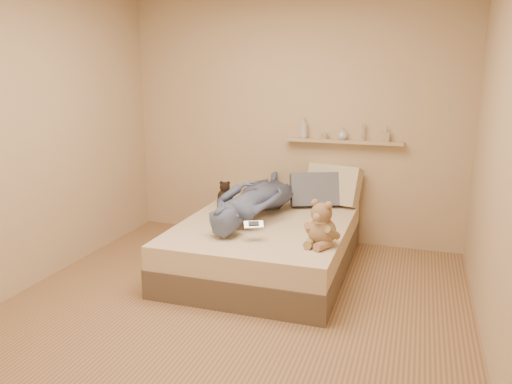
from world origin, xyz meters
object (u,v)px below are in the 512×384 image
(dark_plush, at_px, (225,194))
(pillow_cream, at_px, (333,185))
(game_console, at_px, (254,225))
(pillow_grey, at_px, (315,190))
(wall_shelf, at_px, (343,141))
(bed, at_px, (265,245))
(person, at_px, (256,198))
(teddy_bear, at_px, (321,227))

(dark_plush, bearing_deg, pillow_cream, 18.45)
(game_console, relative_size, dark_plush, 0.69)
(pillow_grey, height_order, wall_shelf, wall_shelf)
(bed, relative_size, game_console, 11.08)
(pillow_grey, bearing_deg, bed, -114.64)
(bed, relative_size, dark_plush, 7.68)
(game_console, bearing_deg, person, 106.78)
(pillow_grey, relative_size, person, 0.33)
(person, bearing_deg, bed, 143.23)
(game_console, xyz_separation_m, wall_shelf, (0.49, 1.44, 0.51))
(person, bearing_deg, pillow_grey, -122.28)
(bed, distance_m, dark_plush, 0.83)
(bed, bearing_deg, dark_plush, 141.06)
(teddy_bear, distance_m, person, 0.95)
(teddy_bear, height_order, pillow_cream, pillow_cream)
(bed, relative_size, teddy_bear, 5.04)
(bed, distance_m, person, 0.45)
(bed, height_order, wall_shelf, wall_shelf)
(teddy_bear, height_order, pillow_grey, teddy_bear)
(bed, relative_size, pillow_grey, 3.80)
(dark_plush, relative_size, wall_shelf, 0.21)
(game_console, xyz_separation_m, person, (-0.20, 0.66, 0.04))
(teddy_bear, xyz_separation_m, person, (-0.74, 0.59, 0.03))
(teddy_bear, xyz_separation_m, pillow_cream, (-0.13, 1.29, 0.04))
(dark_plush, height_order, person, person)
(teddy_bear, relative_size, pillow_cream, 0.69)
(wall_shelf, bearing_deg, teddy_bear, -87.74)
(teddy_bear, distance_m, pillow_cream, 1.30)
(game_console, height_order, teddy_bear, teddy_bear)
(pillow_grey, bearing_deg, person, -128.96)
(wall_shelf, bearing_deg, pillow_cream, -132.76)
(pillow_grey, distance_m, person, 0.72)
(pillow_cream, height_order, person, pillow_cream)
(game_console, xyz_separation_m, pillow_cream, (0.41, 1.36, 0.06))
(game_console, height_order, wall_shelf, wall_shelf)
(pillow_cream, xyz_separation_m, wall_shelf, (0.07, 0.08, 0.45))
(pillow_cream, distance_m, person, 0.93)
(dark_plush, relative_size, person, 0.16)
(pillow_grey, bearing_deg, teddy_bear, -76.00)
(teddy_bear, bearing_deg, wall_shelf, 92.26)
(bed, xyz_separation_m, pillow_grey, (0.32, 0.69, 0.40))
(pillow_cream, relative_size, person, 0.36)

